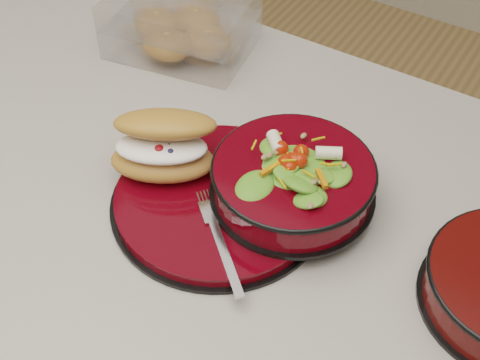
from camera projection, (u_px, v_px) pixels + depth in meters
The scene contains 6 objects.
island_counter at pixel (230, 359), 1.21m from camera, with size 1.24×0.74×0.90m.
dinner_plate at pixel (219, 200), 0.87m from camera, with size 0.28×0.28×0.02m.
salad_bowl at pixel (293, 176), 0.84m from camera, with size 0.21×0.21×0.09m.
croissant at pixel (164, 146), 0.86m from camera, with size 0.16×0.15×0.08m.
fork at pixel (220, 243), 0.80m from camera, with size 0.12×0.11×0.00m.
pastry_box at pixel (181, 25), 1.09m from camera, with size 0.25×0.20×0.09m.
Camera 1 is at (0.34, -0.51, 1.55)m, focal length 50.00 mm.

